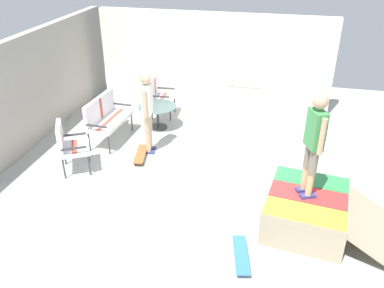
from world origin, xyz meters
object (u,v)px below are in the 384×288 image
Objects in this scene: patio_chair_by_wall at (68,143)px; person_watching at (147,107)px; skateboard_spare at (241,255)px; patio_chair_near_house at (159,93)px; skateboard_by_bench at (141,154)px; skate_ramp at (308,211)px; patio_table at (158,112)px; person_skater at (314,139)px; patio_bench at (105,115)px.

patio_chair_by_wall is 0.57× the size of person_watching.
person_watching is 2.16× the size of skateboard_spare.
patio_chair_near_house reaches higher than skateboard_by_bench.
skate_ramp is 3.65m from skateboard_by_bench.
patio_table is at bearing -26.13° from patio_chair_by_wall.
skate_ramp is 2.64× the size of skateboard_by_bench.
person_watching is 1.06× the size of person_skater.
person_skater reaches higher than patio_chair_near_house.
person_watching reaches higher than patio_bench.
patio_chair_near_house is at bearing -25.80° from patio_bench.
person_skater is at bearing -131.03° from patio_table.
patio_bench reaches higher than skateboard_spare.
patio_chair_by_wall is at bearing 81.49° from person_skater.
person_watching is at bearing 40.03° from skateboard_spare.
person_watching is at bearing -49.25° from patio_chair_by_wall.
patio_chair_near_house is at bearing -17.19° from patio_chair_by_wall.
patio_chair_by_wall is 1.13× the size of patio_table.
patio_bench is at bearing 154.20° from patio_chair_near_house.
skate_ramp is 1.22× the size of person_watching.
patio_bench is 4.62m from skateboard_spare.
skateboard_by_bench is at bearing -120.95° from patio_bench.
person_watching reaches higher than patio_chair_near_house.
patio_table reaches higher than skateboard_spare.
patio_chair_by_wall is at bearing 153.87° from patio_table.
skate_ramp is at bearing -113.54° from skateboard_by_bench.
patio_chair_by_wall is 1.24× the size of skateboard_spare.
person_skater is at bearing -98.51° from patio_chair_by_wall.
patio_table is 1.09× the size of skateboard_spare.
skate_ramp is 1.28m from person_skater.
person_skater is at bearing -115.66° from patio_bench.
person_skater reaches higher than skateboard_by_bench.
patio_table is 4.57m from person_skater.
skateboard_spare is (-3.06, -3.42, -0.53)m from patio_bench.
patio_bench is (2.06, 4.35, 0.31)m from skate_ramp.
skateboard_by_bench is at bearing -173.11° from patio_chair_near_house.
person_watching is at bearing 61.51° from skate_ramp.
patio_chair_near_house is at bearing 14.86° from patio_table.
patio_chair_near_house is 0.61× the size of person_skater.
patio_chair_by_wall is (0.67, 4.51, 0.31)m from skate_ramp.
patio_bench is 4.83m from person_skater.
skate_ramp is 1.30× the size of person_skater.
skateboard_spare is (-4.61, -2.67, -0.53)m from patio_chair_near_house.
skate_ramp is 5.11m from patio_chair_near_house.
patio_table is 0.51× the size of person_watching.
patio_chair_near_house reaches higher than skateboard_spare.
person_watching is 3.66m from person_skater.
skate_ramp is at bearing -118.49° from person_watching.
skateboard_by_bench is (-1.46, -0.07, -0.32)m from patio_table.
person_skater reaches higher than patio_chair_by_wall.
patio_table reaches higher than skateboard_by_bench.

